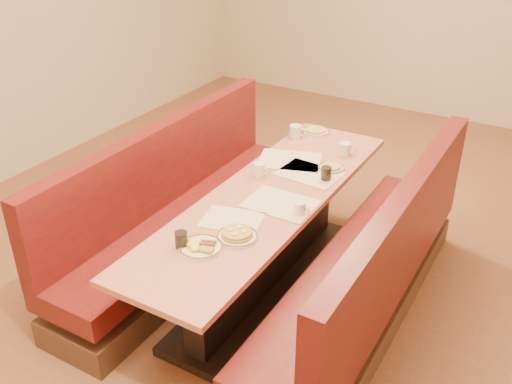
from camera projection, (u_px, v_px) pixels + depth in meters
The scene contains 19 objects.
ground at pixel (267, 287), 4.07m from camera, with size 8.00×8.00×0.00m, color #9E6647.
room_envelope at pixel (270, 9), 3.14m from camera, with size 6.04×8.04×2.82m.
diner_table at pixel (268, 243), 3.89m from camera, with size 0.70×2.50×0.75m.
booth_left at pixel (182, 217), 4.23m from camera, with size 0.55×2.50×1.05m.
booth_right at pixel (369, 278), 3.58m from camera, with size 0.55×2.50×1.05m.
placemat_near_left at pixel (232, 220), 3.44m from camera, with size 0.36×0.27×0.00m, color beige.
placemat_near_right at pixel (280, 203), 3.61m from camera, with size 0.44×0.33×0.00m, color beige.
placemat_far_left at pixel (290, 160), 4.17m from camera, with size 0.44×0.33×0.00m, color beige.
placemat_far_right at pixel (309, 173), 3.98m from camera, with size 0.42×0.32×0.00m, color beige.
pancake_plate at pixel (237, 235), 3.26m from camera, with size 0.24×0.24×0.05m.
eggs_plate at pixel (200, 247), 3.17m from camera, with size 0.25×0.25×0.05m.
extra_plate_mid at pixel (332, 167), 4.04m from camera, with size 0.19×0.19×0.04m.
extra_plate_far at pixel (316, 131), 4.61m from camera, with size 0.23×0.23×0.05m.
coffee_mug_a at pixel (300, 208), 3.49m from camera, with size 0.11×0.08×0.08m.
coffee_mug_b at pixel (260, 169), 3.94m from camera, with size 0.12×0.09×0.09m.
coffee_mug_c at pixel (345, 149), 4.23m from camera, with size 0.13×0.09×0.10m.
coffee_mug_d at pixel (296, 131), 4.52m from camera, with size 0.13×0.09×0.10m.
soda_tumbler_near at pixel (181, 240), 3.17m from camera, with size 0.07×0.07×0.10m.
soda_tumbler_mid at pixel (326, 174), 3.88m from camera, with size 0.07×0.07×0.10m.
Camera 1 is at (1.57, -2.84, 2.56)m, focal length 40.00 mm.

